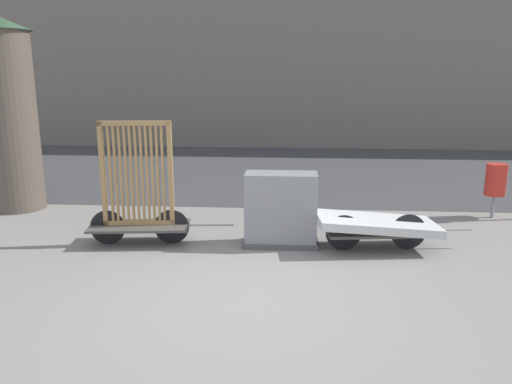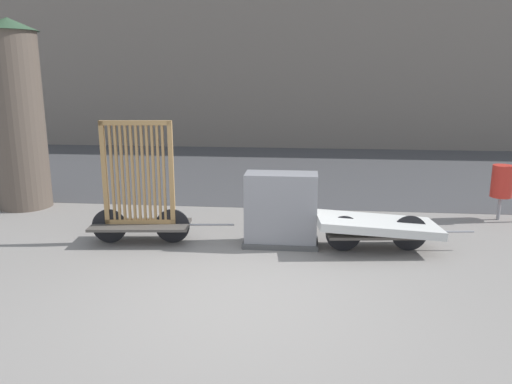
# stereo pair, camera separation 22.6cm
# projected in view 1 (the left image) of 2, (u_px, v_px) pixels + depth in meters

# --- Properties ---
(ground_plane) EXTENTS (60.00, 60.00, 0.00)m
(ground_plane) POSITION_uv_depth(u_px,v_px,m) (245.00, 299.00, 5.86)
(ground_plane) COLOR gray
(road_strip) EXTENTS (56.00, 8.38, 0.01)m
(road_strip) POSITION_uv_depth(u_px,v_px,m) (272.00, 169.00, 13.93)
(road_strip) COLOR #424244
(road_strip) RESTS_ON ground_plane
(bike_cart_with_bedframe) EXTENTS (2.24, 0.81, 1.91)m
(bike_cart_with_bedframe) POSITION_uv_depth(u_px,v_px,m) (139.00, 201.00, 7.64)
(bike_cart_with_bedframe) COLOR #4C4742
(bike_cart_with_bedframe) RESTS_ON ground_plane
(bike_cart_with_mattress) EXTENTS (2.40, 1.03, 0.55)m
(bike_cart_with_mattress) POSITION_uv_depth(u_px,v_px,m) (377.00, 225.00, 7.46)
(bike_cart_with_mattress) COLOR #4C4742
(bike_cart_with_mattress) RESTS_ON ground_plane
(utility_cabinet) EXTENTS (1.15, 0.55, 1.13)m
(utility_cabinet) POSITION_uv_depth(u_px,v_px,m) (281.00, 212.00, 7.63)
(utility_cabinet) COLOR #4C4C4C
(utility_cabinet) RESTS_ON ground_plane
(trash_bin) EXTENTS (0.37, 0.37, 1.00)m
(trash_bin) POSITION_uv_depth(u_px,v_px,m) (496.00, 180.00, 9.06)
(trash_bin) COLOR gray
(trash_bin) RESTS_ON ground_plane
(advertising_column) EXTENTS (1.12, 1.12, 3.61)m
(advertising_column) POSITION_uv_depth(u_px,v_px,m) (10.00, 115.00, 9.43)
(advertising_column) COLOR brown
(advertising_column) RESTS_ON ground_plane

